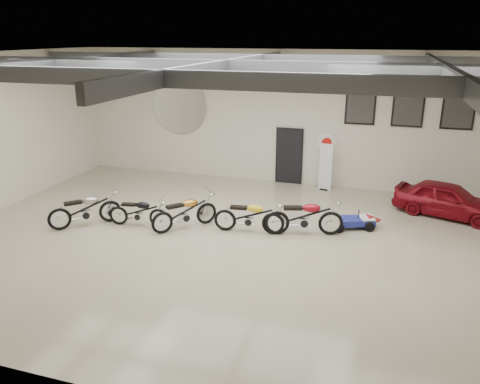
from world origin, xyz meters
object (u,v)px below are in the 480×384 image
(banner_stand, at_px, (326,167))
(motorcycle_red, at_px, (304,216))
(motorcycle_silver, at_px, (85,209))
(vintage_car, at_px, (447,199))
(go_kart, at_px, (356,219))
(motorcycle_yellow, at_px, (249,216))
(motorcycle_gold, at_px, (185,212))
(motorcycle_black, at_px, (138,211))

(banner_stand, bearing_deg, motorcycle_red, -79.33)
(banner_stand, bearing_deg, motorcycle_silver, -127.75)
(vintage_car, bearing_deg, go_kart, 142.72)
(motorcycle_yellow, bearing_deg, vintage_car, 22.87)
(go_kart, bearing_deg, motorcycle_gold, 175.77)
(banner_stand, relative_size, vintage_car, 0.55)
(motorcycle_black, xyz_separation_m, motorcycle_gold, (1.41, 0.24, 0.07))
(motorcycle_gold, height_order, motorcycle_red, motorcycle_red)
(motorcycle_black, height_order, motorcycle_yellow, motorcycle_yellow)
(banner_stand, relative_size, go_kart, 1.10)
(motorcycle_silver, height_order, vintage_car, vintage_car)
(motorcycle_gold, height_order, vintage_car, vintage_car)
(go_kart, height_order, vintage_car, vintage_car)
(motorcycle_yellow, bearing_deg, motorcycle_black, -177.37)
(motorcycle_black, bearing_deg, motorcycle_red, 2.13)
(go_kart, bearing_deg, banner_stand, 90.33)
(go_kart, bearing_deg, motorcycle_silver, 174.15)
(motorcycle_yellow, height_order, vintage_car, vintage_car)
(motorcycle_silver, distance_m, go_kart, 8.12)
(motorcycle_yellow, xyz_separation_m, go_kart, (2.96, 1.28, -0.23))
(motorcycle_black, relative_size, motorcycle_yellow, 0.89)
(motorcycle_gold, relative_size, motorcycle_yellow, 1.02)
(motorcycle_silver, relative_size, motorcycle_red, 0.96)
(motorcycle_silver, relative_size, vintage_car, 0.65)
(banner_stand, distance_m, motorcycle_gold, 6.03)
(vintage_car, bearing_deg, motorcycle_gold, 132.24)
(motorcycle_silver, xyz_separation_m, motorcycle_gold, (2.94, 0.70, -0.01))
(motorcycle_black, xyz_separation_m, vintage_car, (8.93, 3.65, 0.08))
(motorcycle_silver, bearing_deg, motorcycle_red, -32.40)
(motorcycle_yellow, bearing_deg, go_kart, 17.06)
(motorcycle_silver, height_order, motorcycle_red, motorcycle_red)
(motorcycle_gold, relative_size, go_kart, 1.27)
(motorcycle_yellow, bearing_deg, motorcycle_gold, -177.88)
(motorcycle_yellow, height_order, go_kart, motorcycle_yellow)
(motorcycle_red, xyz_separation_m, vintage_car, (4.07, 2.81, -0.02))
(motorcycle_yellow, xyz_separation_m, motorcycle_red, (1.55, 0.32, 0.05))
(motorcycle_black, bearing_deg, motorcycle_yellow, 1.24)
(motorcycle_silver, xyz_separation_m, vintage_car, (10.46, 4.11, 0.00))
(banner_stand, distance_m, go_kart, 3.68)
(motorcycle_black, distance_m, motorcycle_yellow, 3.35)
(motorcycle_red, height_order, go_kart, motorcycle_red)
(motorcycle_gold, xyz_separation_m, motorcycle_red, (3.45, 0.60, 0.04))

